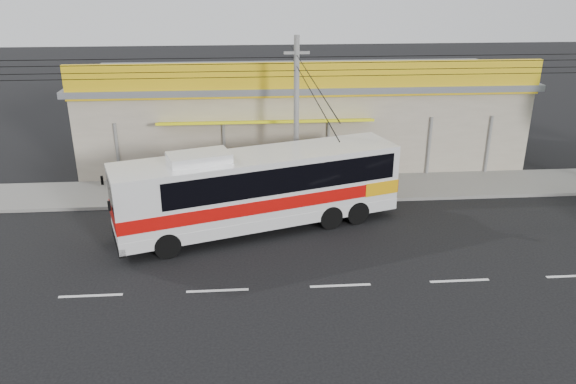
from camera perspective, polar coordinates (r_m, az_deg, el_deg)
name	(u,v)px	position (r m, az deg, el deg)	size (l,w,h in m)	color
ground	(329,250)	(20.82, 4.21, -5.91)	(120.00, 120.00, 0.00)	black
sidewalk	(311,189)	(26.21, 2.32, 0.32)	(30.00, 3.20, 0.15)	gray
lane_markings	(340,286)	(18.68, 5.34, -9.45)	(50.00, 0.12, 0.01)	silver
storefront_building	(300,114)	(30.79, 1.18, 7.95)	(22.60, 9.20, 5.70)	#9F9480
coach_bus	(264,185)	(21.80, -2.47, 0.73)	(11.31, 5.63, 3.43)	silver
motorbike_red	(193,174)	(26.64, -9.66, 1.86)	(0.75, 2.16, 1.14)	maroon
motorbike_dark	(186,181)	(25.77, -10.27, 1.15)	(0.54, 1.93, 1.16)	black
utility_pole	(297,66)	(23.86, 0.88, 12.68)	(34.00, 14.00, 7.13)	slate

